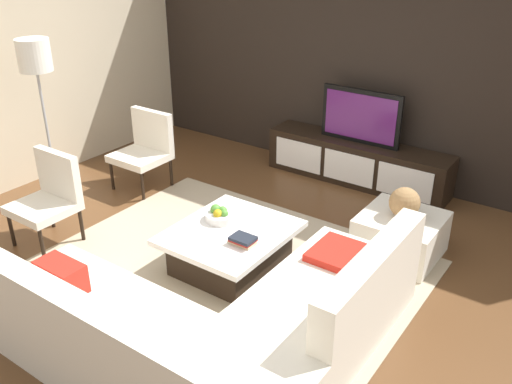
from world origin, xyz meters
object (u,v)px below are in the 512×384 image
coffee_table (231,248)px  accent_chair_near (50,193)px  television (361,116)px  ottoman (400,235)px  decorative_ball (405,203)px  book_stack (243,240)px  fruit_bowl (220,215)px  accent_chair_far (146,146)px  media_console (357,162)px  floor_lamp (36,66)px  sectional_couch (213,329)px

coffee_table → accent_chair_near: bearing=-161.2°
television → ottoman: (1.03, -1.23, -0.61)m
decorative_ball → book_stack: size_ratio=1.24×
ottoman → book_stack: size_ratio=3.15×
fruit_bowl → accent_chair_far: bearing=156.3°
ottoman → accent_chair_far: bearing=-175.4°
fruit_bowl → book_stack: bearing=-27.9°
accent_chair_near → book_stack: bearing=10.1°
ottoman → fruit_bowl: fruit_bowl is taller
media_console → decorative_ball: (1.03, -1.23, 0.29)m
floor_lamp → book_stack: 2.83m
accent_chair_far → sectional_couch: bearing=-40.3°
coffee_table → decorative_ball: bearing=43.2°
sectional_couch → media_console: bearing=98.8°
television → fruit_bowl: size_ratio=3.39×
accent_chair_far → television: bearing=33.3°
floor_lamp → decorative_ball: floor_lamp is taller
decorative_ball → fruit_bowl: bearing=-143.7°
coffee_table → accent_chair_far: (-1.85, 0.83, 0.29)m
media_console → coffee_table: 2.30m
media_console → coffee_table: media_console is taller
book_stack → sectional_couch: bearing=-66.1°
accent_chair_near → fruit_bowl: bearing=20.7°
coffee_table → floor_lamp: size_ratio=0.61×
television → fruit_bowl: television is taller
book_stack → ottoman: bearing=52.3°
floor_lamp → decorative_ball: 3.82m
ottoman → book_stack: (-0.91, -1.18, 0.22)m
floor_lamp → coffee_table: bearing=0.6°
media_console → book_stack: size_ratio=9.82×
accent_chair_near → floor_lamp: size_ratio=0.50×
fruit_bowl → accent_chair_far: size_ratio=0.32×
floor_lamp → fruit_bowl: bearing=3.2°
accent_chair_far → decorative_ball: size_ratio=3.15×
fruit_bowl → accent_chair_far: accent_chair_far is taller
fruit_bowl → media_console: bearing=82.6°
media_console → sectional_couch: sectional_couch is taller
fruit_bowl → decorative_ball: bearing=36.3°
media_console → floor_lamp: 3.63m
coffee_table → fruit_bowl: 0.31m
sectional_couch → fruit_bowl: 1.36m
floor_lamp → ottoman: 3.91m
television → decorative_ball: (1.03, -1.23, -0.27)m
media_console → book_stack: media_console is taller
coffee_table → floor_lamp: (-2.40, -0.02, 1.29)m
accent_chair_near → book_stack: (1.91, 0.46, -0.07)m
media_console → fruit_bowl: (-0.28, -2.20, 0.18)m
decorative_ball → book_stack: decorative_ball is taller
media_console → coffee_table: bearing=-92.5°
accent_chair_near → accent_chair_far: (-0.16, 1.40, -0.00)m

